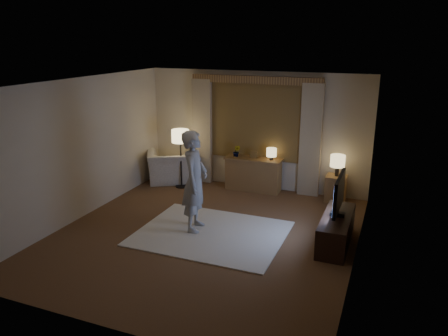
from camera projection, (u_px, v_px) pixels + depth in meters
The scene contains 13 objects.
room at pixel (216, 153), 7.65m from camera, with size 5.04×5.54×2.64m.
rug at pixel (211, 233), 7.60m from camera, with size 2.50×2.00×0.02m, color beige.
sideboard at pixel (253, 175), 9.69m from camera, with size 1.20×0.40×0.70m, color brown.
picture_frame at pixel (254, 155), 9.56m from camera, with size 0.16×0.02×0.20m, color brown.
plant at pixel (237, 152), 9.69m from camera, with size 0.17×0.13×0.30m, color #999999.
table_lamp_sideboard at pixel (271, 153), 9.39m from camera, with size 0.22×0.22×0.30m.
floor_lamp at pixel (180, 139), 9.68m from camera, with size 0.39×0.39×1.33m.
armchair at pixel (173, 166), 10.28m from camera, with size 1.15×1.00×0.75m, color #F0E2C5.
side_table at pixel (336, 189), 9.02m from camera, with size 0.40×0.40×0.56m, color brown.
table_lamp_side at pixel (338, 161), 8.85m from camera, with size 0.30×0.30×0.44m.
tv_stand at pixel (336, 230), 7.17m from camera, with size 0.45×1.40×0.50m, color black.
tv at pixel (339, 194), 6.99m from camera, with size 0.23×0.95×0.69m.
person at pixel (195, 181), 7.52m from camera, with size 0.65×0.43×1.78m, color gray.
Camera 1 is at (2.88, -6.31, 3.30)m, focal length 35.00 mm.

